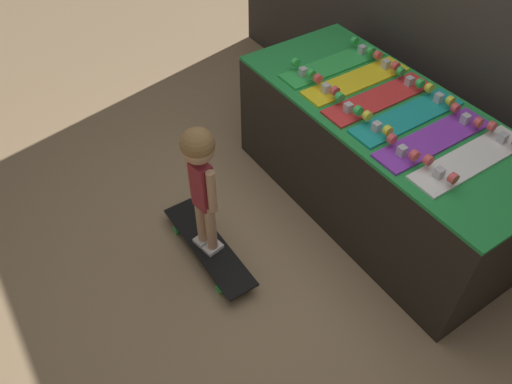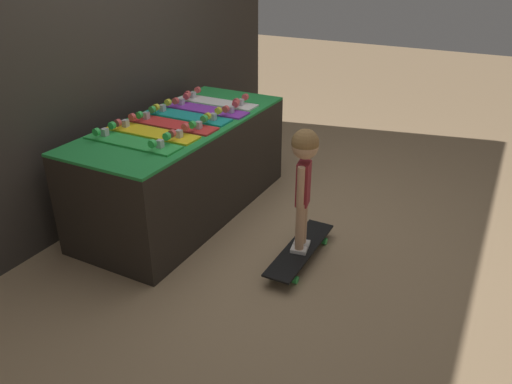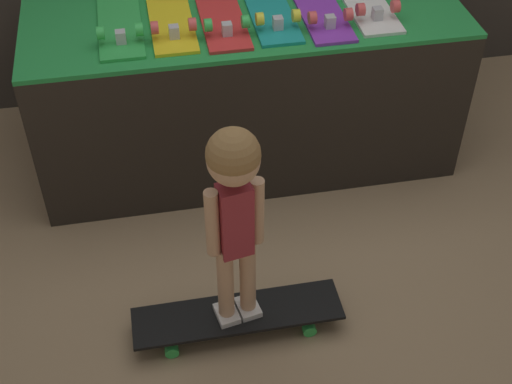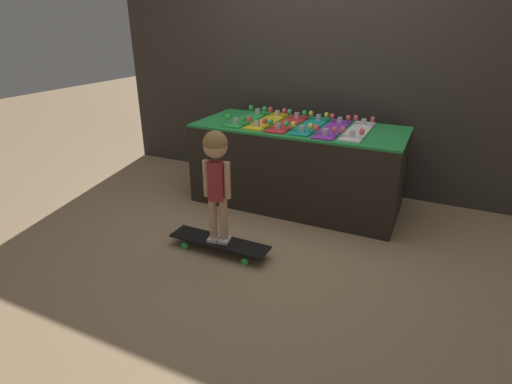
% 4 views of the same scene
% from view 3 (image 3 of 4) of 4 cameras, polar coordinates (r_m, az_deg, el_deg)
% --- Properties ---
extents(ground_plane, '(16.00, 16.00, 0.00)m').
position_cam_3_polar(ground_plane, '(3.23, 0.63, -1.69)').
color(ground_plane, '#9E7F5B').
extents(display_rack, '(1.89, 0.81, 0.76)m').
position_cam_3_polar(display_rack, '(3.37, -0.97, 8.74)').
color(display_rack, black).
rests_on(display_rack, ground_plane).
extents(skateboard_green_on_rack, '(0.18, 0.71, 0.09)m').
position_cam_3_polar(skateboard_green_on_rack, '(3.15, -10.92, 13.84)').
color(skateboard_green_on_rack, green).
rests_on(skateboard_green_on_rack, display_rack).
extents(skateboard_yellow_on_rack, '(0.18, 0.71, 0.09)m').
position_cam_3_polar(skateboard_yellow_on_rack, '(3.15, -6.99, 14.33)').
color(skateboard_yellow_on_rack, yellow).
rests_on(skateboard_yellow_on_rack, display_rack).
extents(skateboard_red_on_rack, '(0.18, 0.71, 0.09)m').
position_cam_3_polar(skateboard_red_on_rack, '(3.15, -3.01, 14.60)').
color(skateboard_red_on_rack, red).
rests_on(skateboard_red_on_rack, display_rack).
extents(skateboard_teal_on_rack, '(0.18, 0.71, 0.09)m').
position_cam_3_polar(skateboard_teal_on_rack, '(3.19, 0.85, 15.03)').
color(skateboard_teal_on_rack, teal).
rests_on(skateboard_teal_on_rack, display_rack).
extents(skateboard_purple_on_rack, '(0.18, 0.71, 0.09)m').
position_cam_3_polar(skateboard_purple_on_rack, '(3.21, 4.78, 15.06)').
color(skateboard_purple_on_rack, purple).
rests_on(skateboard_purple_on_rack, display_rack).
extents(skateboard_on_floor, '(0.80, 0.19, 0.09)m').
position_cam_3_polar(skateboard_on_floor, '(2.74, -1.48, -9.83)').
color(skateboard_on_floor, black).
rests_on(skateboard_on_floor, ground_plane).
extents(child, '(0.20, 0.17, 0.86)m').
position_cam_3_polar(child, '(2.29, -1.75, -0.28)').
color(child, silver).
rests_on(child, skateboard_on_floor).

